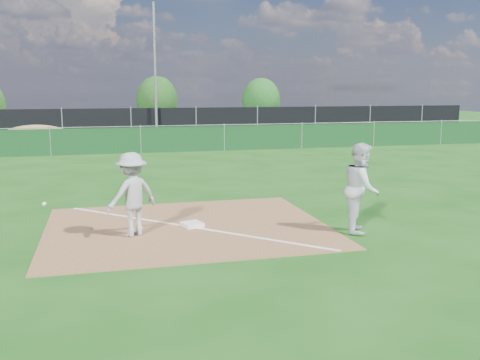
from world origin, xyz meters
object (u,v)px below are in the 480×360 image
at_px(car_left, 62,122).
at_px(tree_right, 261,100).
at_px(runner, 361,188).
at_px(tree_mid, 157,100).
at_px(play_at_first, 132,194).
at_px(car_right, 207,122).
at_px(car_mid, 88,123).
at_px(light_pole, 155,71).
at_px(first_base, 192,224).

distance_m(car_left, tree_right, 17.06).
xyz_separation_m(runner, tree_mid, (-0.82, 34.16, 1.11)).
xyz_separation_m(play_at_first, car_right, (6.54, 25.99, -0.21)).
bearing_deg(car_left, runner, 179.70).
distance_m(car_right, tree_mid, 7.97).
height_order(runner, car_mid, runner).
relative_size(runner, tree_right, 0.49).
bearing_deg(car_right, light_pole, 114.21).
bearing_deg(runner, car_left, 39.87).
relative_size(first_base, runner, 0.22).
height_order(car_mid, tree_mid, tree_mid).
distance_m(first_base, play_at_first, 1.58).
bearing_deg(car_left, car_mid, -127.43).
bearing_deg(runner, tree_mid, 25.54).
distance_m(play_at_first, runner, 4.75).
relative_size(play_at_first, car_mid, 0.58).
height_order(runner, tree_right, tree_right).
distance_m(car_left, tree_mid, 9.56).
distance_m(runner, tree_mid, 34.19).
relative_size(first_base, play_at_first, 0.18).
height_order(first_base, play_at_first, play_at_first).
bearing_deg(car_left, first_base, 173.43).
relative_size(first_base, car_right, 0.09).
distance_m(first_base, tree_mid, 33.11).
distance_m(light_pole, first_base, 22.11).
relative_size(tree_mid, tree_right, 1.03).
bearing_deg(tree_right, light_pole, -131.85).
xyz_separation_m(light_pole, play_at_first, (-2.68, -22.12, -3.13)).
bearing_deg(tree_right, tree_mid, 179.47).
bearing_deg(car_left, light_pole, -145.87).
height_order(light_pole, car_right, light_pole).
height_order(play_at_first, tree_right, tree_right).
height_order(light_pole, runner, light_pole).
distance_m(first_base, runner, 3.71).
bearing_deg(play_at_first, car_left, 96.60).
relative_size(car_left, car_right, 0.94).
distance_m(light_pole, play_at_first, 22.50).
xyz_separation_m(light_pole, car_left, (-5.80, 4.85, -3.27)).
distance_m(play_at_first, car_right, 26.80).
bearing_deg(car_right, first_base, 147.55).
relative_size(light_pole, car_mid, 1.99).
relative_size(play_at_first, tree_mid, 0.59).
height_order(runner, car_left, runner).
distance_m(car_mid, tree_mid, 8.93).
xyz_separation_m(light_pole, runner, (2.00, -22.92, -3.06)).
distance_m(first_base, car_mid, 26.04).
relative_size(play_at_first, runner, 1.24).
bearing_deg(runner, car_right, 20.20).
bearing_deg(light_pole, first_base, -93.67).
distance_m(light_pole, car_mid, 6.74).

